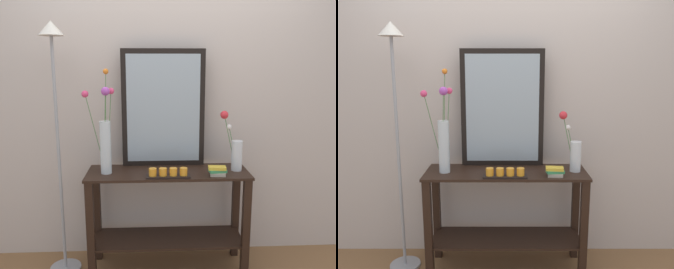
{
  "view_description": "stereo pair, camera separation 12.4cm",
  "coord_description": "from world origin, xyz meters",
  "views": [
    {
      "loc": [
        -0.13,
        -2.54,
        1.6
      ],
      "look_at": [
        0.0,
        0.0,
        1.09
      ],
      "focal_mm": 37.3,
      "sensor_mm": 36.0,
      "label": 1
    },
    {
      "loc": [
        -0.0,
        -2.54,
        1.6
      ],
      "look_at": [
        0.0,
        0.0,
        1.09
      ],
      "focal_mm": 37.3,
      "sensor_mm": 36.0,
      "label": 2
    }
  ],
  "objects": [
    {
      "name": "wall_back",
      "position": [
        0.0,
        0.32,
        1.35
      ],
      "size": [
        6.4,
        0.08,
        2.7
      ],
      "primitive_type": "cube",
      "color": "beige",
      "rests_on": "ground"
    },
    {
      "name": "ground_plane",
      "position": [
        0.0,
        0.0,
        -0.01
      ],
      "size": [
        7.0,
        6.0,
        0.02
      ],
      "primitive_type": "cube",
      "color": "brown"
    },
    {
      "name": "vase_right",
      "position": [
        0.51,
        0.01,
        0.97
      ],
      "size": [
        0.17,
        0.12,
        0.45
      ],
      "color": "silver",
      "rests_on": "console_table"
    },
    {
      "name": "console_table",
      "position": [
        0.0,
        0.0,
        0.5
      ],
      "size": [
        1.22,
        0.4,
        0.8
      ],
      "color": "black",
      "rests_on": "ground"
    },
    {
      "name": "mirror_leaning",
      "position": [
        -0.03,
        0.17,
        1.26
      ],
      "size": [
        0.65,
        0.03,
        0.92
      ],
      "color": "black",
      "rests_on": "console_table"
    },
    {
      "name": "book_stack",
      "position": [
        0.36,
        -0.12,
        0.84
      ],
      "size": [
        0.14,
        0.09,
        0.07
      ],
      "color": "#B2A893",
      "rests_on": "console_table"
    },
    {
      "name": "candle_tray",
      "position": [
        -0.01,
        -0.14,
        0.83
      ],
      "size": [
        0.32,
        0.09,
        0.07
      ],
      "color": "black",
      "rests_on": "console_table"
    },
    {
      "name": "floor_lamp",
      "position": [
        -0.82,
        0.01,
        1.28
      ],
      "size": [
        0.24,
        0.24,
        1.9
      ],
      "color": "#9E9EA3",
      "rests_on": "ground"
    },
    {
      "name": "tall_vase_left",
      "position": [
        -0.46,
        -0.02,
        1.07
      ],
      "size": [
        0.23,
        0.2,
        0.77
      ],
      "color": "silver",
      "rests_on": "console_table"
    }
  ]
}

